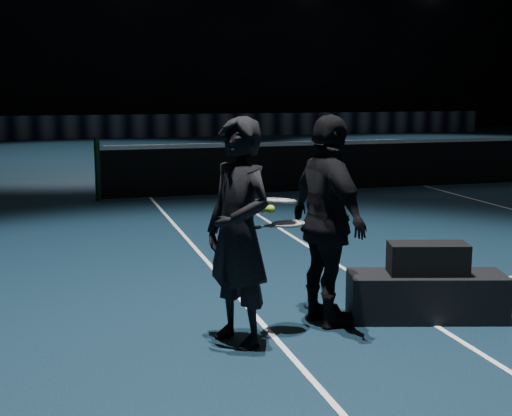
{
  "coord_description": "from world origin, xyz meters",
  "views": [
    {
      "loc": [
        -7.1,
        -12.63,
        1.97
      ],
      "look_at": [
        -5.62,
        -7.38,
        1.04
      ],
      "focal_mm": 50.0,
      "sensor_mm": 36.0,
      "label": 1
    }
  ],
  "objects": [
    {
      "name": "tennis_balls",
      "position": [
        -5.54,
        -7.41,
        1.05
      ],
      "size": [
        0.12,
        0.1,
        0.12
      ],
      "primitive_type": null,
      "color": "#99C92A",
      "rests_on": "racket_upper"
    },
    {
      "name": "player_a",
      "position": [
        -5.78,
        -7.48,
        0.88
      ],
      "size": [
        0.66,
        0.76,
        1.75
      ],
      "primitive_type": "imported",
      "rotation": [
        0.0,
        0.0,
        -1.11
      ],
      "color": "black",
      "rests_on": "floor"
    },
    {
      "name": "racket_lower",
      "position": [
        -5.35,
        -7.36,
        0.9
      ],
      "size": [
        0.71,
        0.39,
        0.03
      ],
      "primitive_type": null,
      "rotation": [
        0.0,
        0.0,
        0.27
      ],
      "color": "black",
      "rests_on": "player_a"
    },
    {
      "name": "floor",
      "position": [
        0.0,
        0.0,
        0.0
      ],
      "size": [
        36.0,
        36.0,
        0.0
      ],
      "primitive_type": "plane",
      "color": "black",
      "rests_on": "ground"
    },
    {
      "name": "net_tape",
      "position": [
        0.0,
        0.0,
        0.92
      ],
      "size": [
        12.8,
        0.03,
        0.07
      ],
      "primitive_type": "cube",
      "color": "white",
      "rests_on": "net_mesh"
    },
    {
      "name": "wall_back",
      "position": [
        0.0,
        18.0,
        5.0
      ],
      "size": [
        30.0,
        0.0,
        30.0
      ],
      "primitive_type": "plane",
      "rotation": [
        1.57,
        0.0,
        0.0
      ],
      "color": "black",
      "rests_on": "ground"
    },
    {
      "name": "net_mesh",
      "position": [
        0.0,
        0.0,
        0.45
      ],
      "size": [
        12.8,
        0.02,
        0.86
      ],
      "primitive_type": "cube",
      "color": "black",
      "rests_on": "floor"
    },
    {
      "name": "sponsor_backdrop",
      "position": [
        0.0,
        15.5,
        0.45
      ],
      "size": [
        22.0,
        0.15,
        0.9
      ],
      "primitive_type": "cube",
      "color": "black",
      "rests_on": "floor"
    },
    {
      "name": "racket_upper",
      "position": [
        -5.41,
        -7.34,
        1.08
      ],
      "size": [
        0.71,
        0.43,
        0.1
      ],
      "primitive_type": null,
      "rotation": [
        0.0,
        0.1,
        0.34
      ],
      "color": "black",
      "rests_on": "player_b"
    },
    {
      "name": "player_bench",
      "position": [
        -4.09,
        -7.36,
        0.2
      ],
      "size": [
        1.39,
        0.78,
        0.4
      ],
      "primitive_type": "cube",
      "rotation": [
        0.0,
        0.0,
        -0.27
      ],
      "color": "black",
      "rests_on": "floor"
    },
    {
      "name": "court_lines",
      "position": [
        0.0,
        0.0,
        0.0
      ],
      "size": [
        10.98,
        23.78,
        0.01
      ],
      "primitive_type": null,
      "color": "white",
      "rests_on": "floor"
    },
    {
      "name": "racket_bag",
      "position": [
        -4.09,
        -7.36,
        0.53
      ],
      "size": [
        0.71,
        0.45,
        0.27
      ],
      "primitive_type": "cube",
      "rotation": [
        0.0,
        0.0,
        -0.27
      ],
      "color": "black",
      "rests_on": "player_bench"
    },
    {
      "name": "bag_signature",
      "position": [
        -4.09,
        -7.5,
        0.53
      ],
      "size": [
        0.3,
        0.09,
        0.09
      ],
      "primitive_type": "cube",
      "rotation": [
        0.0,
        0.0,
        -0.27
      ],
      "color": "white",
      "rests_on": "racket_bag"
    },
    {
      "name": "net_post_left",
      "position": [
        -6.4,
        0.0,
        0.55
      ],
      "size": [
        0.1,
        0.1,
        1.1
      ],
      "primitive_type": "cylinder",
      "color": "black",
      "rests_on": "floor"
    },
    {
      "name": "player_b",
      "position": [
        -4.96,
        -7.26,
        0.88
      ],
      "size": [
        0.59,
        1.08,
        1.75
      ],
      "primitive_type": "imported",
      "rotation": [
        0.0,
        0.0,
        1.73
      ],
      "color": "black",
      "rests_on": "floor"
    }
  ]
}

